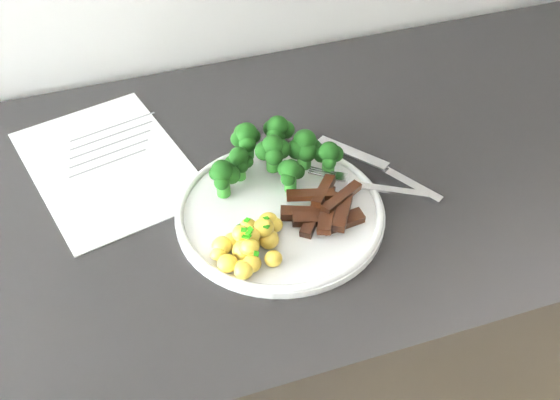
# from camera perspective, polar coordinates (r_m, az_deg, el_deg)

# --- Properties ---
(counter) EXTENTS (2.51, 0.63, 0.94)m
(counter) POSITION_cam_1_polar(r_m,az_deg,el_deg) (1.32, -2.67, -14.44)
(counter) COLOR black
(counter) RESTS_ON ground
(recipe_paper) EXTENTS (0.27, 0.33, 0.00)m
(recipe_paper) POSITION_cam_1_polar(r_m,az_deg,el_deg) (1.02, -14.12, 2.89)
(recipe_paper) COLOR white
(recipe_paper) RESTS_ON counter
(plate) EXTENTS (0.28, 0.28, 0.02)m
(plate) POSITION_cam_1_polar(r_m,az_deg,el_deg) (0.91, 0.00, -1.01)
(plate) COLOR silver
(plate) RESTS_ON counter
(broccoli) EXTENTS (0.19, 0.12, 0.07)m
(broccoli) POSITION_cam_1_polar(r_m,az_deg,el_deg) (0.93, -0.48, 4.09)
(broccoli) COLOR #22621A
(broccoli) RESTS_ON plate
(potatoes) EXTENTS (0.10, 0.09, 0.04)m
(potatoes) POSITION_cam_1_polar(r_m,az_deg,el_deg) (0.85, -2.52, -3.66)
(potatoes) COLOR gold
(potatoes) RESTS_ON plate
(beef_strips) EXTENTS (0.12, 0.10, 0.03)m
(beef_strips) POSITION_cam_1_polar(r_m,az_deg,el_deg) (0.89, 3.72, -0.81)
(beef_strips) COLOR black
(beef_strips) RESTS_ON plate
(fork) EXTENTS (0.14, 0.11, 0.02)m
(fork) POSITION_cam_1_polar(r_m,az_deg,el_deg) (0.94, 7.56, 1.24)
(fork) COLOR silver
(fork) RESTS_ON plate
(knife) EXTENTS (0.12, 0.18, 0.02)m
(knife) POSITION_cam_1_polar(r_m,az_deg,el_deg) (0.97, 9.43, 2.00)
(knife) COLOR silver
(knife) RESTS_ON plate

